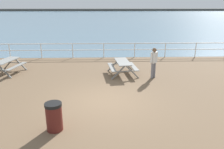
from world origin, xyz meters
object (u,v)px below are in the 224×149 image
at_px(litter_bin, 54,117).
at_px(visitor, 154,61).
at_px(picnic_table_near_right, 123,65).
at_px(picnic_table_near_left, 6,63).

bearing_deg(litter_bin, visitor, 50.19).
height_order(picnic_table_near_right, visitor, visitor).
relative_size(picnic_table_near_left, litter_bin, 2.19).
bearing_deg(picnic_table_near_left, litter_bin, -134.52).
xyz_separation_m(picnic_table_near_left, visitor, (8.34, -1.10, 0.36)).
distance_m(picnic_table_near_right, litter_bin, 6.35).
xyz_separation_m(picnic_table_near_right, visitor, (1.63, -0.64, 0.36)).
distance_m(picnic_table_near_left, picnic_table_near_right, 6.72).
xyz_separation_m(picnic_table_near_left, picnic_table_near_right, (6.71, -0.46, 0.00)).
distance_m(picnic_table_near_left, visitor, 8.42).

